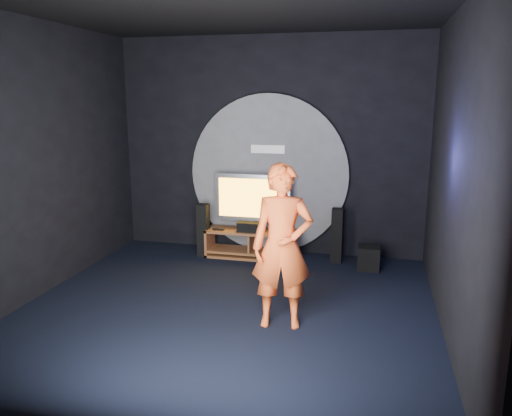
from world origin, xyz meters
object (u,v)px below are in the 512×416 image
(tower_speaker_right, at_px, (337,235))
(subwoofer, at_px, (369,258))
(tv, at_px, (252,200))
(player, at_px, (282,247))
(media_console, at_px, (252,246))
(tower_speaker_left, at_px, (203,230))

(tower_speaker_right, height_order, subwoofer, tower_speaker_right)
(tv, distance_m, tower_speaker_right, 1.45)
(subwoofer, relative_size, player, 0.19)
(tower_speaker_right, bearing_deg, subwoofer, -25.23)
(subwoofer, bearing_deg, player, -113.64)
(subwoofer, distance_m, player, 2.45)
(media_console, relative_size, tv, 1.19)
(subwoofer, bearing_deg, tv, 173.19)
(tv, distance_m, subwoofer, 2.02)
(tower_speaker_right, xyz_separation_m, subwoofer, (0.50, -0.24, -0.25))
(subwoofer, bearing_deg, tower_speaker_right, 154.77)
(media_console, relative_size, subwoofer, 4.10)
(tv, relative_size, tower_speaker_right, 1.43)
(tower_speaker_right, height_order, player, player)
(tv, xyz_separation_m, tower_speaker_right, (1.35, 0.01, -0.51))
(tv, xyz_separation_m, tower_speaker_left, (-0.78, -0.16, -0.51))
(tower_speaker_left, distance_m, player, 2.82)
(tv, relative_size, tower_speaker_left, 1.43)
(media_console, xyz_separation_m, tower_speaker_left, (-0.79, -0.09, 0.23))
(media_console, bearing_deg, player, -68.31)
(tower_speaker_left, xyz_separation_m, tower_speaker_right, (2.13, 0.17, 0.00))
(media_console, relative_size, tower_speaker_right, 1.70)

